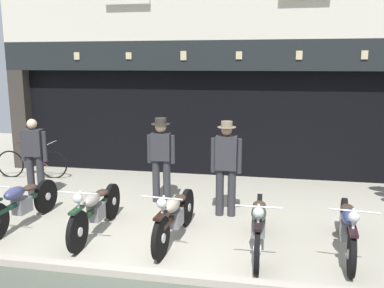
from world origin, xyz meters
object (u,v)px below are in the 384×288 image
object	(u,v)px
motorcycle_left	(21,203)
motorcycle_center_right	(259,223)
motorcycle_center_left	(96,209)
salesman_left	(34,154)
salesman_right	(226,164)
motorcycle_center	(175,215)
motorcycle_right	(348,227)
leaning_bicycle	(31,163)
shopkeeper_center	(161,155)
advert_board_near	(124,110)

from	to	relation	value
motorcycle_left	motorcycle_center_right	world-z (taller)	motorcycle_center_right
motorcycle_center_left	salesman_left	bearing A→B (deg)	-38.73
motorcycle_left	motorcycle_center_right	distance (m)	4.04
motorcycle_center_left	salesman_right	size ratio (longest dim) A/B	1.16
motorcycle_center	motorcycle_center_right	xyz separation A→B (m)	(1.31, -0.09, 0.00)
motorcycle_right	salesman_right	size ratio (longest dim) A/B	1.16
salesman_left	leaning_bicycle	distance (m)	1.73
motorcycle_right	salesman_left	xyz separation A→B (m)	(-5.97, 1.54, 0.51)
motorcycle_center	salesman_left	distance (m)	3.76
motorcycle_right	salesman_right	bearing A→B (deg)	-26.89
salesman_left	shopkeeper_center	distance (m)	2.68
salesman_left	advert_board_near	bearing A→B (deg)	-117.04
motorcycle_center	salesman_right	size ratio (longest dim) A/B	1.12
advert_board_near	motorcycle_left	bearing A→B (deg)	-95.74
leaning_bicycle	motorcycle_center_right	bearing A→B (deg)	55.43
motorcycle_center_right	motorcycle_right	world-z (taller)	motorcycle_center_right
salesman_left	shopkeeper_center	bearing A→B (deg)	179.51
motorcycle_left	advert_board_near	distance (m)	4.22
motorcycle_center_right	advert_board_near	world-z (taller)	advert_board_near
motorcycle_center_left	salesman_right	xyz separation A→B (m)	(2.00, 1.25, 0.56)
motorcycle_center	leaning_bicycle	distance (m)	5.22
motorcycle_center_left	motorcycle_right	size ratio (longest dim) A/B	1.00
motorcycle_center	motorcycle_right	size ratio (longest dim) A/B	0.96
motorcycle_center_right	shopkeeper_center	distance (m)	2.80
motorcycle_center_right	shopkeeper_center	bearing A→B (deg)	-43.86
motorcycle_center_right	leaning_bicycle	distance (m)	6.39
motorcycle_center_right	shopkeeper_center	world-z (taller)	shopkeeper_center
salesman_left	advert_board_near	distance (m)	2.82
motorcycle_center	motorcycle_left	bearing A→B (deg)	2.85
salesman_left	leaning_bicycle	world-z (taller)	salesman_left
motorcycle_center_left	salesman_left	size ratio (longest dim) A/B	1.23
motorcycle_center_left	motorcycle_center_right	world-z (taller)	motorcycle_center_right
motorcycle_center_left	motorcycle_center_right	size ratio (longest dim) A/B	1.01
advert_board_near	shopkeeper_center	bearing A→B (deg)	-55.21
salesman_left	salesman_right	xyz separation A→B (m)	(4.03, -0.33, 0.06)
salesman_left	salesman_right	distance (m)	4.04
motorcycle_left	motorcycle_center_right	size ratio (longest dim) A/B	0.98
salesman_right	motorcycle_left	bearing A→B (deg)	18.29
motorcycle_right	salesman_left	world-z (taller)	salesman_left
motorcycle_center_right	salesman_right	world-z (taller)	salesman_right
motorcycle_left	motorcycle_right	size ratio (longest dim) A/B	0.97
motorcycle_center_right	shopkeeper_center	xyz separation A→B (m)	(-2.00, 1.88, 0.54)
leaning_bicycle	salesman_right	bearing A→B (deg)	65.22
motorcycle_left	leaning_bicycle	world-z (taller)	leaning_bicycle
motorcycle_left	motorcycle_center_right	xyz separation A→B (m)	(4.03, -0.18, 0.00)
motorcycle_left	motorcycle_center_left	size ratio (longest dim) A/B	0.97
motorcycle_center	salesman_left	world-z (taller)	salesman_left
motorcycle_center_right	motorcycle_right	distance (m)	1.30
motorcycle_center	motorcycle_center_right	size ratio (longest dim) A/B	0.97
advert_board_near	leaning_bicycle	world-z (taller)	advert_board_near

